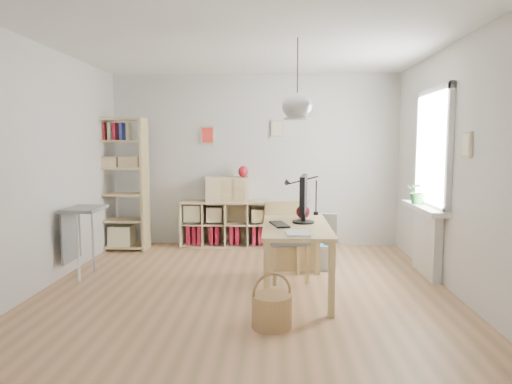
{
  "coord_description": "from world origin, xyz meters",
  "views": [
    {
      "loc": [
        0.33,
        -4.99,
        1.61
      ],
      "look_at": [
        0.1,
        0.3,
        1.05
      ],
      "focal_mm": 32.0,
      "sensor_mm": 36.0,
      "label": 1
    }
  ],
  "objects_px": {
    "desk": "(296,233)",
    "monitor": "(304,196)",
    "drawer_chest": "(227,189)",
    "storage_chest": "(312,249)",
    "cube_shelf": "(225,227)",
    "chair": "(286,235)",
    "tall_bookshelf": "(119,179)"
  },
  "relations": [
    {
      "from": "desk",
      "to": "monitor",
      "type": "height_order",
      "value": "monitor"
    },
    {
      "from": "drawer_chest",
      "to": "storage_chest",
      "type": "bearing_deg",
      "value": -46.49
    },
    {
      "from": "desk",
      "to": "cube_shelf",
      "type": "xyz_separation_m",
      "value": [
        -1.02,
        2.23,
        -0.36
      ]
    },
    {
      "from": "drawer_chest",
      "to": "cube_shelf",
      "type": "bearing_deg",
      "value": 132.96
    },
    {
      "from": "chair",
      "to": "monitor",
      "type": "height_order",
      "value": "monitor"
    },
    {
      "from": "storage_chest",
      "to": "monitor",
      "type": "distance_m",
      "value": 1.32
    },
    {
      "from": "cube_shelf",
      "to": "storage_chest",
      "type": "height_order",
      "value": "cube_shelf"
    },
    {
      "from": "cube_shelf",
      "to": "drawer_chest",
      "type": "bearing_deg",
      "value": -41.48
    },
    {
      "from": "desk",
      "to": "cube_shelf",
      "type": "relative_size",
      "value": 1.07
    },
    {
      "from": "tall_bookshelf",
      "to": "chair",
      "type": "bearing_deg",
      "value": -30.08
    },
    {
      "from": "desk",
      "to": "cube_shelf",
      "type": "distance_m",
      "value": 2.48
    },
    {
      "from": "tall_bookshelf",
      "to": "storage_chest",
      "type": "xyz_separation_m",
      "value": [
        2.86,
        -0.84,
        -0.87
      ]
    },
    {
      "from": "tall_bookshelf",
      "to": "monitor",
      "type": "bearing_deg",
      "value": -34.9
    },
    {
      "from": "desk",
      "to": "cube_shelf",
      "type": "bearing_deg",
      "value": 114.61
    },
    {
      "from": "desk",
      "to": "drawer_chest",
      "type": "relative_size",
      "value": 2.27
    },
    {
      "from": "chair",
      "to": "drawer_chest",
      "type": "distance_m",
      "value": 1.93
    },
    {
      "from": "cube_shelf",
      "to": "monitor",
      "type": "relative_size",
      "value": 2.34
    },
    {
      "from": "desk",
      "to": "storage_chest",
      "type": "bearing_deg",
      "value": 76.27
    },
    {
      "from": "cube_shelf",
      "to": "monitor",
      "type": "xyz_separation_m",
      "value": [
        1.1,
        -2.14,
        0.74
      ]
    },
    {
      "from": "cube_shelf",
      "to": "tall_bookshelf",
      "type": "height_order",
      "value": "tall_bookshelf"
    },
    {
      "from": "desk",
      "to": "monitor",
      "type": "distance_m",
      "value": 0.4
    },
    {
      "from": "desk",
      "to": "cube_shelf",
      "type": "height_order",
      "value": "desk"
    },
    {
      "from": "desk",
      "to": "chair",
      "type": "xyz_separation_m",
      "value": [
        -0.1,
        0.51,
        -0.13
      ]
    },
    {
      "from": "cube_shelf",
      "to": "storage_chest",
      "type": "bearing_deg",
      "value": -40.95
    },
    {
      "from": "cube_shelf",
      "to": "tall_bookshelf",
      "type": "relative_size",
      "value": 0.7
    },
    {
      "from": "desk",
      "to": "drawer_chest",
      "type": "height_order",
      "value": "drawer_chest"
    },
    {
      "from": "desk",
      "to": "monitor",
      "type": "xyz_separation_m",
      "value": [
        0.08,
        0.09,
        0.39
      ]
    },
    {
      "from": "tall_bookshelf",
      "to": "storage_chest",
      "type": "height_order",
      "value": "tall_bookshelf"
    },
    {
      "from": "drawer_chest",
      "to": "tall_bookshelf",
      "type": "bearing_deg",
      "value": -177.08
    },
    {
      "from": "monitor",
      "to": "drawer_chest",
      "type": "bearing_deg",
      "value": 123.3
    },
    {
      "from": "desk",
      "to": "chair",
      "type": "distance_m",
      "value": 0.53
    },
    {
      "from": "chair",
      "to": "drawer_chest",
      "type": "xyz_separation_m",
      "value": [
        -0.88,
        1.68,
        0.38
      ]
    }
  ]
}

